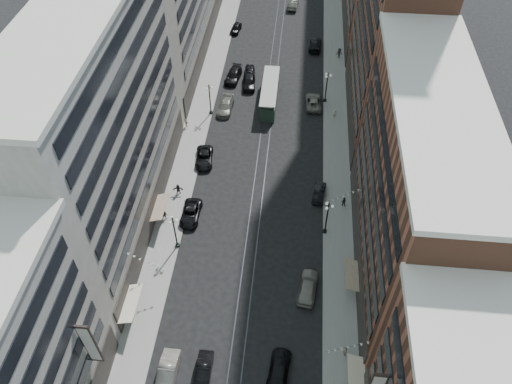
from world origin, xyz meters
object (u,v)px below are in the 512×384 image
at_px(pedestrian_6, 186,123).
at_px(pedestrian_8, 334,114).
at_px(car_2, 191,213).
at_px(pedestrian_7, 344,201).
at_px(car_1, 167,373).
at_px(lamppost_sw_far, 175,231).
at_px(pedestrian_5, 178,189).
at_px(streetcar, 270,94).
at_px(car_6, 279,370).
at_px(car_7, 204,158).
at_px(car_9, 236,28).
at_px(car_12, 315,45).
at_px(car_8, 225,106).
at_px(car_extra_0, 233,76).
at_px(car_5, 204,371).
at_px(pedestrian_2, 165,215).
at_px(car_10, 319,192).
at_px(lamppost_sw_mid, 210,98).
at_px(car_14, 293,3).
at_px(car_4, 308,287).
at_px(car_extra_1, 249,81).
at_px(car_13, 250,72).
at_px(pedestrian_4, 345,351).
at_px(car_11, 313,102).
at_px(lamppost_se_mid, 327,86).

distance_m(pedestrian_6, pedestrian_8, 23.58).
xyz_separation_m(car_2, pedestrian_7, (20.07, 3.84, 0.19)).
height_order(car_1, pedestrian_6, car_1).
distance_m(lamppost_sw_far, pedestrian_5, 9.34).
height_order(streetcar, car_6, streetcar).
height_order(car_7, car_9, car_7).
bearing_deg(pedestrian_8, car_12, -80.29).
bearing_deg(car_8, car_7, -93.23).
bearing_deg(pedestrian_5, car_extra_0, 75.75).
bearing_deg(car_5, pedestrian_8, 71.91).
bearing_deg(pedestrian_6, pedestrian_2, 114.16).
bearing_deg(car_extra_0, car_10, -52.52).
height_order(lamppost_sw_mid, car_12, lamppost_sw_mid).
distance_m(car_14, pedestrian_8, 38.05).
height_order(car_4, car_9, car_4).
distance_m(car_12, pedestrian_7, 40.13).
bearing_deg(car_8, pedestrian_5, -98.09).
height_order(car_12, car_extra_1, car_extra_1).
distance_m(lamppost_sw_far, pedestrian_7, 22.77).
height_order(lamppost_sw_far, car_6, lamppost_sw_far).
bearing_deg(car_2, lamppost_sw_far, -98.32).
bearing_deg(car_extra_1, car_13, 87.54).
distance_m(car_10, car_extra_1, 27.84).
height_order(car_4, pedestrian_4, car_4).
distance_m(car_4, car_11, 35.71).
relative_size(streetcar, car_13, 2.70).
xyz_separation_m(lamppost_se_mid, car_2, (-17.60, -27.00, -2.39)).
distance_m(car_2, car_7, 10.77).
bearing_deg(pedestrian_6, car_14, -88.14).
distance_m(streetcar, car_10, 22.49).
bearing_deg(lamppost_se_mid, pedestrian_7, -83.90).
relative_size(car_5, pedestrian_8, 2.67).
height_order(car_1, car_10, car_1).
distance_m(car_4, car_12, 53.64).
distance_m(car_12, pedestrian_5, 43.76).
height_order(lamppost_se_mid, car_9, lamppost_se_mid).
bearing_deg(car_4, car_5, 54.12).
xyz_separation_m(lamppost_se_mid, car_8, (-16.16, -3.84, -2.32)).
height_order(car_2, car_7, car_7).
xyz_separation_m(lamppost_sw_far, car_7, (0.80, 15.77, -2.38)).
height_order(lamppost_sw_far, pedestrian_5, lamppost_sw_far).
relative_size(car_2, pedestrian_7, 3.42).
height_order(car_2, pedestrian_5, pedestrian_5).
distance_m(car_11, car_extra_1, 12.05).
distance_m(car_14, car_extra_1, 30.14).
bearing_deg(pedestrian_4, car_12, -6.69).
bearing_deg(car_extra_0, pedestrian_4, -62.16).
distance_m(car_1, car_extra_1, 51.99).
relative_size(lamppost_se_mid, pedestrian_8, 3.31).
relative_size(car_12, pedestrian_7, 3.59).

